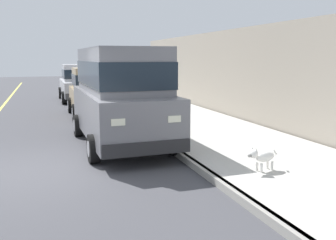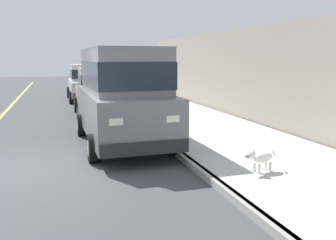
{
  "view_description": "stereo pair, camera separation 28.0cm",
  "coord_description": "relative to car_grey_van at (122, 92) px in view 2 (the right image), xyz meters",
  "views": [
    {
      "loc": [
        0.29,
        -7.9,
        2.29
      ],
      "look_at": [
        2.99,
        0.2,
        0.85
      ],
      "focal_mm": 39.86,
      "sensor_mm": 36.0,
      "label": 1
    },
    {
      "loc": [
        0.55,
        -7.98,
        2.29
      ],
      "look_at": [
        2.99,
        0.2,
        0.85
      ],
      "focal_mm": 39.86,
      "sensor_mm": 36.0,
      "label": 2
    }
  ],
  "objects": [
    {
      "name": "building_facade",
      "position": [
        4.93,
        3.6,
        0.26
      ],
      "size": [
        0.5,
        20.0,
        3.3
      ],
      "primitive_type": "cube",
      "color": "#9E9384",
      "rests_on": "ground"
    },
    {
      "name": "car_silver_sedan",
      "position": [
        -0.07,
        10.9,
        -0.41
      ],
      "size": [
        2.07,
        4.61,
        1.92
      ],
      "color": "#BCBCC1",
      "rests_on": "ground"
    },
    {
      "name": "dog_white",
      "position": [
        1.99,
        -3.59,
        -0.97
      ],
      "size": [
        0.75,
        0.29,
        0.49
      ],
      "color": "white",
      "rests_on": "sidewalk"
    },
    {
      "name": "curb",
      "position": [
        1.03,
        -1.63,
        -1.32
      ],
      "size": [
        0.16,
        64.0,
        0.14
      ],
      "primitive_type": "cube",
      "color": "gray",
      "rests_on": "ground"
    },
    {
      "name": "ground_plane",
      "position": [
        -2.17,
        -1.63,
        -1.39
      ],
      "size": [
        80.0,
        80.0,
        0.0
      ],
      "primitive_type": "plane",
      "color": "#424247"
    },
    {
      "name": "sidewalk",
      "position": [
        2.83,
        -1.63,
        -1.32
      ],
      "size": [
        3.6,
        64.0,
        0.14
      ],
      "primitive_type": "cube",
      "color": "#B7B5AD",
      "rests_on": "ground"
    },
    {
      "name": "car_tan_hatchback",
      "position": [
        0.02,
        5.38,
        -0.42
      ],
      "size": [
        1.97,
        3.8,
        1.88
      ],
      "color": "tan",
      "rests_on": "ground"
    },
    {
      "name": "car_grey_van",
      "position": [
        0.0,
        0.0,
        0.0
      ],
      "size": [
        2.21,
        4.94,
        2.52
      ],
      "color": "slate",
      "rests_on": "ground"
    }
  ]
}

